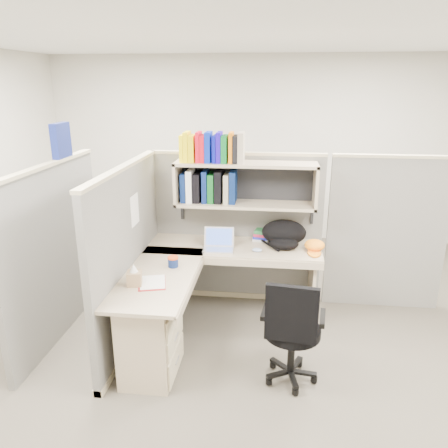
# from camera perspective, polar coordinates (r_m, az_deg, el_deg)

# --- Properties ---
(ground) EXTENTS (6.00, 6.00, 0.00)m
(ground) POSITION_cam_1_polar(r_m,az_deg,el_deg) (4.23, 0.44, -14.95)
(ground) COLOR #39342C
(ground) RESTS_ON ground
(room_shell) EXTENTS (6.00, 6.00, 6.00)m
(room_shell) POSITION_cam_1_polar(r_m,az_deg,el_deg) (3.62, 0.50, 7.14)
(room_shell) COLOR beige
(room_shell) RESTS_ON ground
(cubicle) EXTENTS (3.79, 1.84, 1.95)m
(cubicle) POSITION_cam_1_polar(r_m,az_deg,el_deg) (4.29, -3.74, -1.01)
(cubicle) COLOR #61615C
(cubicle) RESTS_ON ground
(desk) EXTENTS (1.74, 1.75, 0.73)m
(desk) POSITION_cam_1_polar(r_m,az_deg,el_deg) (3.83, -6.24, -11.25)
(desk) COLOR tan
(desk) RESTS_ON ground
(laptop) EXTENTS (0.31, 0.31, 0.21)m
(laptop) POSITION_cam_1_polar(r_m,az_deg,el_deg) (4.26, -0.76, -2.10)
(laptop) COLOR silver
(laptop) RESTS_ON desk
(backpack) EXTENTS (0.52, 0.45, 0.26)m
(backpack) POSITION_cam_1_polar(r_m,az_deg,el_deg) (4.39, 7.84, -1.35)
(backpack) COLOR black
(backpack) RESTS_ON desk
(orange_cap) EXTENTS (0.22, 0.24, 0.11)m
(orange_cap) POSITION_cam_1_polar(r_m,az_deg,el_deg) (4.37, 11.75, -2.73)
(orange_cap) COLOR orange
(orange_cap) RESTS_ON desk
(snack_canister) EXTENTS (0.10, 0.10, 0.10)m
(snack_canister) POSITION_cam_1_polar(r_m,az_deg,el_deg) (3.93, -6.67, -4.90)
(snack_canister) COLOR navy
(snack_canister) RESTS_ON desk
(tissue_box) EXTENTS (0.14, 0.14, 0.18)m
(tissue_box) POSITION_cam_1_polar(r_m,az_deg,el_deg) (3.63, -11.66, -6.47)
(tissue_box) COLOR #A2835C
(tissue_box) RESTS_ON desk
(mouse) EXTENTS (0.11, 0.08, 0.04)m
(mouse) POSITION_cam_1_polar(r_m,az_deg,el_deg) (4.27, 4.36, -3.39)
(mouse) COLOR #99AFD9
(mouse) RESTS_ON desk
(paper_cup) EXTENTS (0.08, 0.08, 0.10)m
(paper_cup) POSITION_cam_1_polar(r_m,az_deg,el_deg) (4.58, 0.82, -1.38)
(paper_cup) COLOR silver
(paper_cup) RESTS_ON desk
(book_stack) EXTENTS (0.20, 0.24, 0.11)m
(book_stack) POSITION_cam_1_polar(r_m,az_deg,el_deg) (4.61, 4.99, -1.32)
(book_stack) COLOR gray
(book_stack) RESTS_ON desk
(loose_paper) EXTENTS (0.26, 0.31, 0.00)m
(loose_paper) POSITION_cam_1_polar(r_m,az_deg,el_deg) (3.68, -9.29, -7.49)
(loose_paper) COLOR silver
(loose_paper) RESTS_ON desk
(task_chair) EXTENTS (0.51, 0.47, 0.93)m
(task_chair) POSITION_cam_1_polar(r_m,az_deg,el_deg) (3.58, 8.77, -15.62)
(task_chair) COLOR black
(task_chair) RESTS_ON ground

